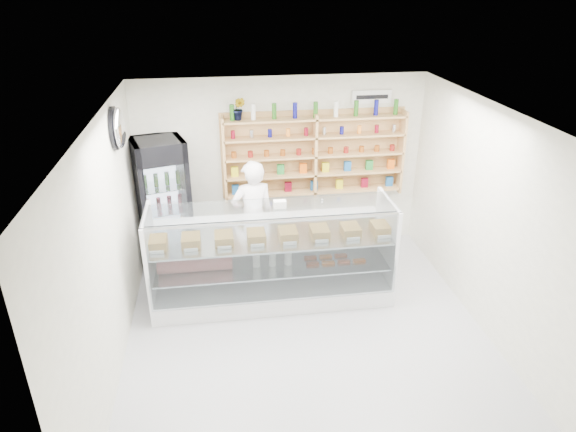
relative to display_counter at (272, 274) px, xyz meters
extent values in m
plane|color=#A5A5AA|center=(0.35, -0.92, -0.38)|extent=(5.00, 5.00, 0.00)
plane|color=white|center=(0.35, -0.92, 2.42)|extent=(5.00, 5.00, 0.00)
plane|color=beige|center=(0.35, 1.58, 1.02)|extent=(4.50, 0.00, 4.50)
plane|color=beige|center=(0.35, -3.42, 1.02)|extent=(4.50, 0.00, 4.50)
plane|color=beige|center=(-1.90, -0.92, 1.02)|extent=(0.00, 5.00, 5.00)
plane|color=beige|center=(2.60, -0.92, 1.02)|extent=(0.00, 5.00, 5.00)
cube|color=white|center=(0.00, -0.01, -0.25)|extent=(3.26, 0.92, 0.27)
cube|color=white|center=(0.00, 0.42, 0.23)|extent=(3.26, 0.05, 0.68)
cube|color=silver|center=(0.00, -0.01, 0.17)|extent=(3.13, 0.81, 0.02)
cube|color=silver|center=(0.00, -0.01, 0.57)|extent=(3.19, 0.85, 0.02)
cube|color=silver|center=(0.00, -0.46, 0.46)|extent=(3.19, 0.13, 1.13)
cube|color=silver|center=(0.00, -0.07, 1.03)|extent=(3.19, 0.65, 0.01)
imported|color=white|center=(-0.18, 0.80, 0.50)|extent=(0.71, 0.53, 1.77)
cube|color=black|center=(-1.50, 1.22, 0.63)|extent=(0.89, 0.88, 2.01)
cube|color=#34053C|center=(-1.59, 0.90, 1.48)|extent=(0.69, 0.22, 0.28)
cube|color=silver|center=(-1.60, 0.88, 0.53)|extent=(0.59, 0.18, 1.59)
cube|color=tan|center=(-0.55, 1.42, 1.21)|extent=(0.04, 0.28, 1.33)
cube|color=tan|center=(0.85, 1.42, 1.21)|extent=(0.04, 0.28, 1.33)
cube|color=tan|center=(2.25, 1.42, 1.21)|extent=(0.04, 0.28, 1.33)
cube|color=tan|center=(0.85, 1.42, 0.62)|extent=(2.80, 0.28, 0.03)
cube|color=tan|center=(0.85, 1.42, 0.92)|extent=(2.80, 0.28, 0.03)
cube|color=tan|center=(0.85, 1.42, 1.22)|extent=(2.80, 0.28, 0.03)
cube|color=tan|center=(0.85, 1.42, 1.52)|extent=(2.80, 0.28, 0.03)
cube|color=tan|center=(0.85, 1.42, 1.80)|extent=(2.80, 0.28, 0.03)
imported|color=#1E6626|center=(-0.30, 1.42, 1.98)|extent=(0.23, 0.21, 0.34)
ellipsoid|color=silver|center=(-1.82, 0.28, 2.07)|extent=(0.15, 0.50, 0.50)
cube|color=white|center=(1.75, 1.55, 2.07)|extent=(0.62, 0.03, 0.20)
camera|label=1|loc=(-0.65, -6.07, 3.77)|focal=32.00mm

